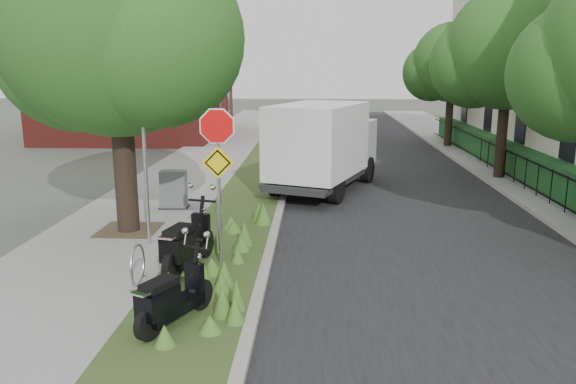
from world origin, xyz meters
name	(u,v)px	position (x,y,z in m)	size (l,w,h in m)	color
ground	(289,281)	(0.00, 0.00, 0.00)	(120.00, 120.00, 0.00)	#4C5147
sidewalk_near	(186,175)	(-4.25, 10.00, 0.06)	(3.50, 60.00, 0.12)	gray
verge	(261,176)	(-1.50, 10.00, 0.06)	(2.00, 60.00, 0.12)	#384F22
kerb_near	(288,176)	(-0.50, 10.00, 0.07)	(0.20, 60.00, 0.13)	#9E9991
road	(385,179)	(3.00, 10.00, 0.01)	(7.00, 60.00, 0.01)	black
kerb_far	(484,178)	(6.50, 10.00, 0.07)	(0.20, 60.00, 0.13)	#9E9991
footpath_far	(532,179)	(8.20, 10.00, 0.06)	(3.20, 60.00, 0.12)	gray
street_tree_main	(113,28)	(-4.08, 2.86, 4.80)	(6.21, 5.54, 7.66)	black
bare_post	(145,155)	(-3.20, 1.80, 2.12)	(0.08, 0.08, 4.00)	#A5A8AD
bike_hoop	(137,265)	(-2.70, -0.60, 0.50)	(0.06, 0.78, 0.77)	#A5A8AD
sign_assembly	(218,154)	(-1.40, 0.58, 2.33)	(0.94, 0.08, 3.22)	#A5A8AD
fence_far	(505,162)	(7.20, 10.00, 0.67)	(0.04, 24.00, 1.00)	black
hedge_far	(525,162)	(7.90, 10.00, 0.67)	(1.00, 24.00, 1.10)	#17411C
brick_building	(139,62)	(-9.50, 22.00, 4.21)	(9.40, 10.40, 8.30)	maroon
far_tree_b	(506,54)	(6.94, 10.05, 4.37)	(4.83, 4.31, 6.56)	black
far_tree_c	(451,66)	(6.94, 18.04, 3.95)	(4.37, 3.89, 5.93)	black
scooter_near	(184,249)	(-2.01, 0.08, 0.58)	(0.72, 1.95, 0.94)	black
scooter_far	(167,304)	(-1.71, -2.28, 0.52)	(0.90, 1.59, 0.82)	black
box_truck	(324,143)	(0.73, 7.87, 1.58)	(3.79, 5.73, 2.42)	#262628
utility_cabinet	(174,190)	(-3.44, 5.01, 0.62)	(0.82, 0.57, 1.05)	#262628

